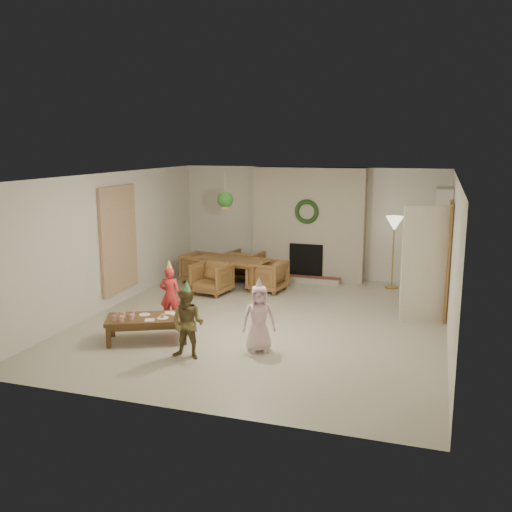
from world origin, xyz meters
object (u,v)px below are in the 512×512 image
at_px(dining_table, 229,273).
at_px(child_red, 170,295).
at_px(dining_chair_near, 211,278).
at_px(dining_chair_right, 267,276).
at_px(child_pink, 259,318).
at_px(dining_chair_far, 246,265).
at_px(dining_chair_left, 201,268).
at_px(child_plaid, 188,324).
at_px(coffee_table_top, 147,319).

distance_m(dining_table, child_red, 2.68).
height_order(dining_chair_near, dining_chair_right, same).
bearing_deg(child_pink, dining_chair_far, 89.17).
xyz_separation_m(dining_chair_near, dining_chair_right, (1.02, 0.57, 0.00)).
xyz_separation_m(dining_chair_left, child_pink, (2.50, -3.62, 0.18)).
relative_size(dining_table, dining_chair_left, 2.34).
relative_size(dining_chair_near, child_plaid, 0.69).
bearing_deg(child_red, child_plaid, 110.64).
bearing_deg(dining_chair_left, dining_chair_right, -90.00).
distance_m(dining_chair_left, coffee_table_top, 3.80).
height_order(coffee_table_top, child_red, child_red).
bearing_deg(child_pink, dining_chair_near, 102.07).
bearing_deg(child_red, dining_chair_left, -91.12).
height_order(dining_table, child_red, child_red).
distance_m(dining_chair_left, child_pink, 4.40).
bearing_deg(dining_chair_right, child_plaid, 9.70).
xyz_separation_m(dining_chair_near, child_pink, (1.90, -2.78, 0.18)).
distance_m(dining_table, dining_chair_left, 0.73).
xyz_separation_m(dining_table, coffee_table_top, (-0.00, -3.61, 0.06)).
distance_m(dining_chair_left, child_plaid, 4.51).
bearing_deg(dining_chair_far, child_plaid, 108.86).
bearing_deg(coffee_table_top, child_pink, -21.06).
height_order(child_red, child_pink, child_pink).
bearing_deg(child_red, dining_chair_far, -107.41).
bearing_deg(child_red, coffee_table_top, 80.50).
relative_size(dining_table, dining_chair_right, 2.34).
height_order(dining_chair_far, coffee_table_top, dining_chair_far).
distance_m(dining_chair_near, dining_chair_left, 1.03).
height_order(dining_chair_right, child_red, child_red).
bearing_deg(dining_chair_right, dining_chair_near, -51.34).
bearing_deg(dining_table, coffee_table_top, -80.42).
bearing_deg(dining_chair_right, dining_chair_far, -128.66).
xyz_separation_m(child_red, child_pink, (1.86, -0.83, 0.02)).
bearing_deg(dining_chair_near, dining_chair_right, 38.66).
bearing_deg(dining_table, dining_chair_far, 90.00).
bearing_deg(child_plaid, child_red, 124.91).
relative_size(dining_chair_far, child_pink, 0.71).
relative_size(dining_table, child_pink, 1.66).
distance_m(dining_chair_near, child_pink, 3.37).
bearing_deg(child_plaid, dining_chair_near, 107.15).
xyz_separation_m(dining_table, child_red, (-0.08, -2.67, 0.19)).
relative_size(dining_chair_near, coffee_table_top, 0.57).
bearing_deg(dining_chair_near, child_plaid, -63.46).
bearing_deg(coffee_table_top, child_plaid, -52.36).
height_order(dining_chair_left, child_pink, child_pink).
bearing_deg(dining_table, child_pink, -53.43).
relative_size(dining_chair_near, child_pink, 0.71).
xyz_separation_m(dining_chair_right, child_red, (-0.97, -2.52, 0.16)).
bearing_deg(child_plaid, dining_table, 102.69).
xyz_separation_m(dining_chair_left, dining_chair_right, (1.62, -0.27, 0.00)).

